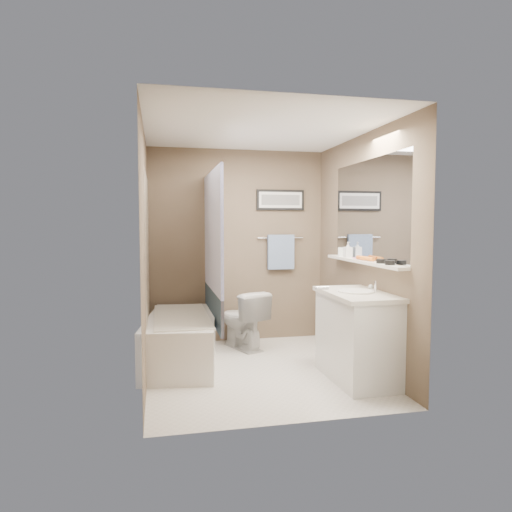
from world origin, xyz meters
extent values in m
plane|color=silver|center=(0.00, 0.00, 0.00)|extent=(2.50, 2.50, 0.00)
cube|color=white|center=(0.00, 0.00, 2.38)|extent=(2.20, 2.50, 0.04)
cube|color=brown|center=(0.00, 1.23, 1.20)|extent=(2.20, 0.04, 2.40)
cube|color=brown|center=(0.00, -1.23, 1.20)|extent=(2.20, 0.04, 2.40)
cube|color=brown|center=(-1.08, 0.00, 1.20)|extent=(0.04, 2.50, 2.40)
cube|color=brown|center=(1.08, 0.00, 1.20)|extent=(0.04, 2.50, 2.40)
cube|color=tan|center=(-1.09, 0.50, 1.00)|extent=(0.02, 1.55, 2.00)
cylinder|color=silver|center=(-0.40, 0.50, 2.05)|extent=(0.02, 1.55, 0.02)
cube|color=white|center=(-0.40, 0.50, 1.40)|extent=(0.03, 1.45, 1.28)
cube|color=#293C4C|center=(-0.40, 0.50, 0.58)|extent=(0.03, 1.45, 0.36)
cube|color=silver|center=(1.09, -0.15, 1.62)|extent=(0.02, 1.60, 1.00)
cube|color=silver|center=(1.04, -0.15, 1.10)|extent=(0.12, 1.60, 0.03)
cylinder|color=silver|center=(0.55, 1.22, 1.30)|extent=(0.60, 0.02, 0.02)
cube|color=#99B7DE|center=(0.55, 1.20, 1.12)|extent=(0.34, 0.05, 0.44)
cube|color=black|center=(0.55, 1.23, 1.78)|extent=(0.62, 0.02, 0.26)
cube|color=white|center=(0.55, 1.22, 1.78)|extent=(0.56, 0.00, 0.20)
cube|color=#595959|center=(0.55, 1.22, 1.78)|extent=(0.50, 0.00, 0.13)
cube|color=silver|center=(0.55, -1.24, 1.00)|extent=(0.80, 0.02, 2.00)
cylinder|color=silver|center=(0.22, -1.19, 1.00)|extent=(0.10, 0.02, 0.02)
cube|color=white|center=(-0.75, 0.42, 0.25)|extent=(0.89, 1.58, 0.50)
cube|color=beige|center=(-0.75, 0.42, 0.50)|extent=(0.56, 1.36, 0.02)
imported|color=silver|center=(-0.01, 0.85, 0.35)|extent=(0.61, 0.77, 0.69)
cube|color=silver|center=(0.85, -0.45, 0.40)|extent=(0.52, 0.91, 0.80)
cube|color=beige|center=(0.84, -0.45, 0.82)|extent=(0.54, 0.96, 0.04)
cylinder|color=white|center=(0.83, -0.45, 0.85)|extent=(0.34, 0.34, 0.01)
cylinder|color=white|center=(1.03, -0.45, 0.89)|extent=(0.02, 0.02, 0.10)
sphere|color=silver|center=(1.03, -0.35, 0.87)|extent=(0.05, 0.05, 0.05)
cylinder|color=black|center=(1.04, -0.71, 1.14)|extent=(0.09, 0.09, 0.04)
cylinder|color=black|center=(1.04, -0.54, 1.14)|extent=(0.09, 0.09, 0.04)
cylinder|color=orange|center=(1.04, -0.26, 1.14)|extent=(0.06, 0.22, 0.04)
cylinder|color=#BF541B|center=(1.04, -0.17, 1.14)|extent=(0.07, 0.22, 0.04)
cube|color=pink|center=(1.04, 0.02, 1.12)|extent=(0.05, 0.16, 0.01)
cylinder|color=white|center=(1.04, 0.39, 1.17)|extent=(0.08, 0.08, 0.10)
imported|color=#999999|center=(1.04, 0.21, 1.20)|extent=(0.08, 0.08, 0.17)
camera|label=1|loc=(-0.98, -4.40, 1.48)|focal=32.00mm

